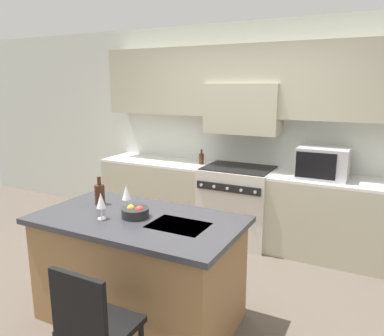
{
  "coord_description": "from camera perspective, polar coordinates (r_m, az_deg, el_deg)",
  "views": [
    {
      "loc": [
        1.54,
        -2.57,
        1.94
      ],
      "look_at": [
        -0.07,
        0.58,
        1.15
      ],
      "focal_mm": 35.0,
      "sensor_mm": 36.0,
      "label": 1
    }
  ],
  "objects": [
    {
      "name": "ground_plane",
      "position": [
        3.57,
        -3.4,
        -20.31
      ],
      "size": [
        10.0,
        10.0,
        0.0
      ],
      "primitive_type": "plane",
      "color": "brown"
    },
    {
      "name": "back_cabinetry",
      "position": [
        4.79,
        8.42,
        8.52
      ],
      "size": [
        10.0,
        0.46,
        2.7
      ],
      "color": "silver",
      "rests_on": "ground_plane"
    },
    {
      "name": "back_counter",
      "position": [
        4.78,
        7.01,
        -5.51
      ],
      "size": [
        3.86,
        0.62,
        0.92
      ],
      "color": "#B2AD93",
      "rests_on": "ground_plane"
    },
    {
      "name": "range_stove",
      "position": [
        4.76,
        6.93,
        -5.45
      ],
      "size": [
        0.86,
        0.7,
        0.94
      ],
      "color": "beige",
      "rests_on": "ground_plane"
    },
    {
      "name": "microwave",
      "position": [
        4.39,
        19.34,
        0.77
      ],
      "size": [
        0.54,
        0.42,
        0.34
      ],
      "color": "#B7B7BC",
      "rests_on": "back_counter"
    },
    {
      "name": "kitchen_island",
      "position": [
        3.23,
        -8.07,
        -14.86
      ],
      "size": [
        1.68,
        0.93,
        0.9
      ],
      "color": "olive",
      "rests_on": "ground_plane"
    },
    {
      "name": "island_chair",
      "position": [
        2.53,
        -14.87,
        -22.09
      ],
      "size": [
        0.42,
        0.4,
        0.9
      ],
      "color": "black",
      "rests_on": "ground_plane"
    },
    {
      "name": "wine_bottle",
      "position": [
        3.42,
        -13.88,
        -3.84
      ],
      "size": [
        0.09,
        0.09,
        0.25
      ],
      "color": "#422314",
      "rests_on": "kitchen_island"
    },
    {
      "name": "wine_glass_near",
      "position": [
        3.03,
        -13.7,
        -4.96
      ],
      "size": [
        0.08,
        0.08,
        0.21
      ],
      "color": "white",
      "rests_on": "kitchen_island"
    },
    {
      "name": "wine_glass_far",
      "position": [
        3.2,
        -9.98,
        -3.82
      ],
      "size": [
        0.08,
        0.08,
        0.21
      ],
      "color": "white",
      "rests_on": "kitchen_island"
    },
    {
      "name": "fruit_bowl",
      "position": [
        3.05,
        -8.64,
        -6.68
      ],
      "size": [
        0.22,
        0.22,
        0.1
      ],
      "color": "black",
      "rests_on": "kitchen_island"
    },
    {
      "name": "oil_bottle_on_counter",
      "position": [
        4.9,
        1.44,
        1.47
      ],
      "size": [
        0.06,
        0.06,
        0.19
      ],
      "color": "#422314",
      "rests_on": "back_counter"
    }
  ]
}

